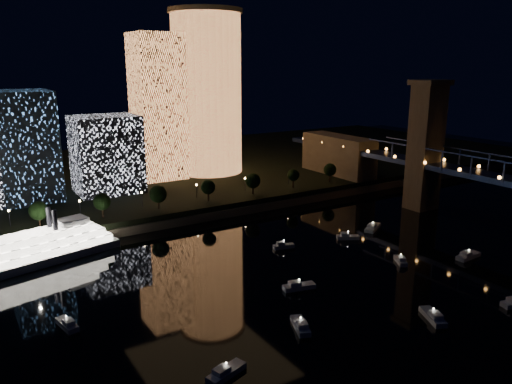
% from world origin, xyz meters
% --- Properties ---
extents(ground, '(520.00, 520.00, 0.00)m').
position_xyz_m(ground, '(0.00, 0.00, 0.00)').
color(ground, black).
rests_on(ground, ground).
extents(far_bank, '(420.00, 160.00, 5.00)m').
position_xyz_m(far_bank, '(0.00, 160.00, 2.50)').
color(far_bank, black).
rests_on(far_bank, ground).
extents(seawall, '(420.00, 6.00, 3.00)m').
position_xyz_m(seawall, '(0.00, 82.00, 1.50)').
color(seawall, '#6B5E4C').
rests_on(seawall, ground).
extents(tower_cylindrical, '(34.00, 34.00, 75.08)m').
position_xyz_m(tower_cylindrical, '(15.13, 137.13, 42.66)').
color(tower_cylindrical, '#FB9750').
rests_on(tower_cylindrical, far_bank).
extents(tower_rectangular, '(20.10, 20.10, 63.97)m').
position_xyz_m(tower_rectangular, '(-9.80, 136.81, 36.98)').
color(tower_rectangular, '#FB9750').
rests_on(tower_rectangular, far_bank).
extents(midrise_blocks, '(95.22, 39.13, 41.27)m').
position_xyz_m(midrise_blocks, '(-67.54, 123.90, 21.37)').
color(midrise_blocks, white).
rests_on(midrise_blocks, far_bank).
extents(riverboat, '(52.98, 22.39, 15.67)m').
position_xyz_m(riverboat, '(-76.98, 69.63, 4.02)').
color(riverboat, silver).
rests_on(riverboat, ground).
extents(motorboats, '(115.73, 65.20, 2.78)m').
position_xyz_m(motorboats, '(-5.99, 12.76, 0.81)').
color(motorboats, silver).
rests_on(motorboats, ground).
extents(esplanade_trees, '(165.70, 6.40, 8.70)m').
position_xyz_m(esplanade_trees, '(-30.41, 88.00, 10.46)').
color(esplanade_trees, black).
rests_on(esplanade_trees, far_bank).
extents(street_lamps, '(132.70, 0.70, 5.65)m').
position_xyz_m(street_lamps, '(-34.00, 94.00, 9.02)').
color(street_lamps, black).
rests_on(street_lamps, far_bank).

